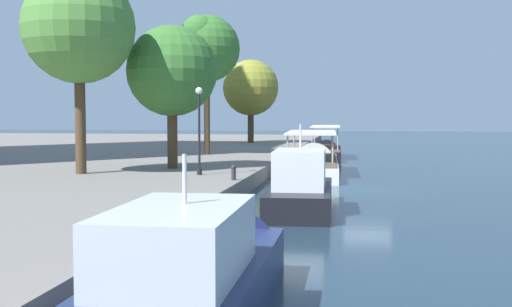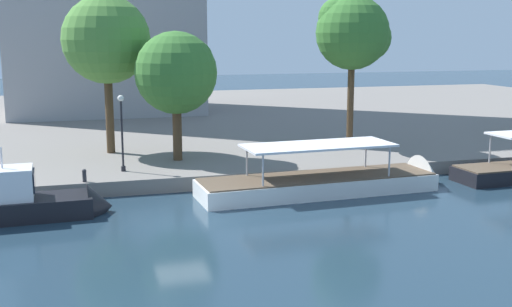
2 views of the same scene
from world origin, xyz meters
name	(u,v)px [view 2 (image 2 of 2)]	position (x,y,z in m)	size (l,w,h in m)	color
ground_plane	(182,223)	(0.00, 0.00, 0.00)	(220.00, 220.00, 0.00)	#1E3342
dock_promenade	(126,122)	(0.00, 33.43, 0.42)	(120.00, 55.00, 0.85)	slate
motor_yacht_1	(21,205)	(-7.32, 2.85, 0.67)	(8.71, 2.77, 4.47)	black
tour_boat_2	(336,185)	(9.40, 3.62, 0.38)	(14.85, 4.03, 4.06)	silver
mooring_bollard_0	(84,175)	(-4.27, 6.33, 1.23)	(0.24, 0.24, 0.72)	#2D2D33
lamp_post	(122,128)	(-2.03, 8.56, 3.44)	(0.36, 0.36, 4.49)	black
tree_0	(111,40)	(-2.10, 14.89, 8.40)	(5.82, 5.82, 10.51)	#4C3823
tree_1	(178,73)	(1.72, 11.21, 6.38)	(5.18, 5.18, 8.16)	#4C3823
tree_2	(354,33)	(14.06, 12.00, 8.91)	(5.35, 5.06, 10.57)	#4C3823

